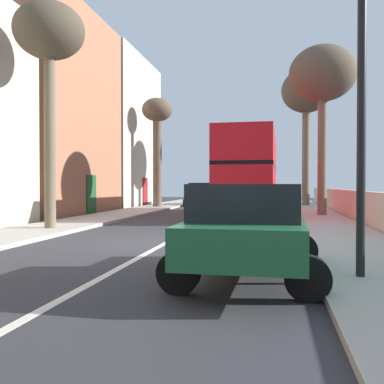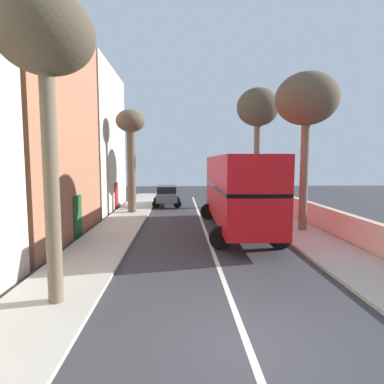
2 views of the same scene
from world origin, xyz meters
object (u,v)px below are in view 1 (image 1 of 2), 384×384
(parked_car_green_right_3, at_px, (249,225))
(street_tree_right_3, at_px, (323,76))
(street_tree_left_6, at_px, (157,122))
(double_decker_bus, at_px, (250,170))
(street_tree_left_0, at_px, (49,39))
(parked_car_grey_left_0, at_px, (201,193))
(lamppost_right, at_px, (362,48))
(street_tree_right_5, at_px, (306,94))

(parked_car_green_right_3, bearing_deg, street_tree_right_3, 79.46)
(street_tree_right_3, relative_size, street_tree_left_6, 1.13)
(double_decker_bus, height_order, street_tree_left_0, street_tree_left_0)
(street_tree_left_0, bearing_deg, street_tree_left_6, 90.84)
(parked_car_grey_left_0, height_order, parked_car_green_right_3, parked_car_grey_left_0)
(double_decker_bus, bearing_deg, lamppost_right, -80.14)
(parked_car_green_right_3, relative_size, lamppost_right, 0.68)
(street_tree_left_0, relative_size, street_tree_right_3, 0.93)
(street_tree_left_0, bearing_deg, double_decker_bus, 53.84)
(double_decker_bus, height_order, street_tree_right_3, street_tree_right_3)
(street_tree_right_3, bearing_deg, parked_car_green_right_3, -100.54)
(parked_car_grey_left_0, height_order, street_tree_right_5, street_tree_right_5)
(street_tree_right_5, bearing_deg, lamppost_right, -91.94)
(street_tree_left_0, distance_m, lamppost_right, 11.28)
(parked_car_grey_left_0, bearing_deg, street_tree_right_3, -53.04)
(parked_car_green_right_3, bearing_deg, street_tree_left_0, 138.59)
(double_decker_bus, xyz_separation_m, street_tree_left_0, (-6.34, -8.67, 4.23))
(double_decker_bus, distance_m, parked_car_grey_left_0, 10.82)
(double_decker_bus, bearing_deg, parked_car_grey_left_0, 113.03)
(double_decker_bus, xyz_separation_m, street_tree_right_3, (3.51, -0.37, 4.51))
(parked_car_grey_left_0, xyz_separation_m, street_tree_right_3, (7.71, -10.25, 5.89))
(street_tree_left_6, bearing_deg, street_tree_left_0, -89.16)
(street_tree_left_6, xyz_separation_m, lamppost_right, (9.15, -20.93, -2.00))
(double_decker_bus, height_order, street_tree_left_6, street_tree_left_6)
(double_decker_bus, distance_m, street_tree_right_5, 11.60)
(double_decker_bus, xyz_separation_m, parked_car_grey_left_0, (-4.20, 9.88, -1.38))
(double_decker_bus, xyz_separation_m, street_tree_left_6, (-6.55, 5.96, 3.45))
(street_tree_left_0, distance_m, street_tree_left_6, 14.66)
(street_tree_right_3, height_order, street_tree_left_6, street_tree_right_3)
(parked_car_green_right_3, distance_m, street_tree_left_0, 11.07)
(street_tree_right_3, xyz_separation_m, street_tree_left_6, (-10.07, 6.34, -1.06))
(double_decker_bus, relative_size, parked_car_green_right_3, 2.47)
(street_tree_right_5, height_order, lamppost_right, street_tree_right_5)
(parked_car_grey_left_0, height_order, street_tree_left_0, street_tree_left_0)
(parked_car_grey_left_0, bearing_deg, lamppost_right, -74.69)
(street_tree_right_3, distance_m, street_tree_right_5, 9.96)
(street_tree_right_5, bearing_deg, street_tree_right_3, -89.50)
(street_tree_right_5, bearing_deg, parked_car_green_right_3, -96.13)
(street_tree_left_0, distance_m, street_tree_right_3, 12.89)
(street_tree_right_3, bearing_deg, street_tree_left_0, -139.89)
(street_tree_right_3, xyz_separation_m, lamppost_right, (-0.91, -14.59, -3.06))
(street_tree_left_0, bearing_deg, lamppost_right, -35.13)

